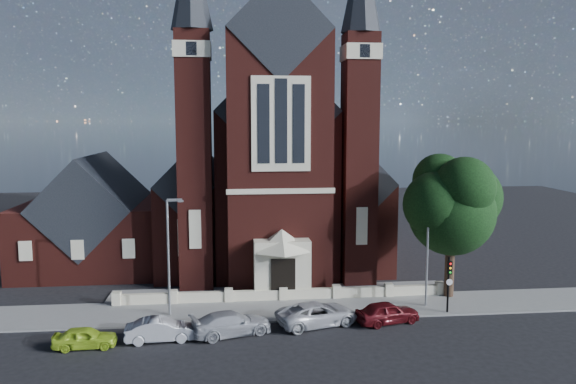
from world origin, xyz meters
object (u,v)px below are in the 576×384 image
church (267,171)px  car_white_suv (317,314)px  street_lamp_right (429,244)px  street_lamp_left (170,250)px  street_tree (455,207)px  car_lime_van (85,338)px  car_silver_a (161,330)px  car_silver_b (231,323)px  traffic_signal (449,278)px  parish_hall (95,224)px  car_dark_red (387,312)px

church → car_white_suv: 22.92m
street_lamp_right → street_lamp_left: bearing=180.0°
street_lamp_left → street_lamp_right: same height
street_tree → car_lime_van: bearing=-165.1°
street_lamp_left → car_silver_a: 5.83m
street_lamp_left → car_silver_b: size_ratio=1.60×
street_tree → car_silver_a: bearing=-163.8°
church → car_lime_van: bearing=-117.4°
street_lamp_left → car_lime_van: (-4.47, -4.93, -3.98)m
traffic_signal → car_silver_b: traffic_signal is taller
parish_hall → car_silver_a: size_ratio=2.89×
street_tree → car_lime_van: (-24.98, -6.63, -6.34)m
church → car_lime_van: 27.93m
street_lamp_left → car_silver_a: size_ratio=1.92×
car_silver_b → street_lamp_left: bearing=29.5°
church → traffic_signal: size_ratio=8.72×
car_silver_b → car_dark_red: bearing=-101.9°
car_lime_van → car_dark_red: size_ratio=0.85×
street_lamp_left → street_lamp_right: 18.00m
street_lamp_left → car_silver_a: bearing=-92.5°
parish_hall → street_lamp_left: 16.18m
car_silver_b → car_dark_red: size_ratio=1.18×
parish_hall → car_white_suv: parish_hall is taller
street_lamp_right → church: bearing=118.0°
parish_hall → traffic_signal: (27.00, -15.57, -1.43)m
street_tree → car_silver_b: size_ratio=2.12×
street_lamp_left → street_tree: bearing=4.8°
church → street_lamp_left: bearing=-112.7°
street_tree → car_white_suv: 13.25m
street_tree → street_lamp_right: size_ratio=1.32×
church → car_silver_b: church is taller
car_silver_a → car_silver_b: bearing=-87.8°
parish_hall → street_lamp_right: bearing=-28.2°
parish_hall → street_lamp_right: (26.09, -14.00, 0.59)m
street_tree → car_white_suv: bearing=-158.0°
street_lamp_left → street_lamp_right: size_ratio=1.00×
street_tree → traffic_signal: bearing=-115.9°
car_lime_van → car_silver_a: car_silver_a is taller
street_tree → car_silver_b: (-16.45, -5.51, -6.23)m
car_lime_van → street_lamp_right: bearing=-80.4°
car_silver_a → car_white_suv: (9.84, 1.65, 0.05)m
street_lamp_left → car_lime_van: bearing=-132.2°
street_lamp_right → car_lime_van: (-22.47, -4.93, -3.98)m
church → car_lime_van: size_ratio=9.57×
car_white_suv → car_dark_red: (4.62, -0.16, -0.02)m
traffic_signal → car_lime_van: traffic_signal is taller
car_silver_a → car_dark_red: (14.46, 1.50, 0.03)m
street_tree → street_lamp_right: bearing=-145.7°
parish_hall → street_lamp_right: 29.62m
parish_hall → car_dark_red: size_ratio=2.86×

